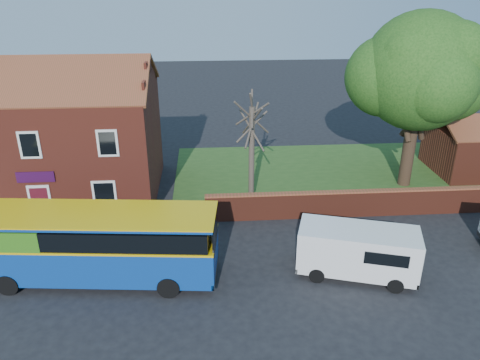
{
  "coord_description": "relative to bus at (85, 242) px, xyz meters",
  "views": [
    {
      "loc": [
        2.26,
        -16.21,
        12.77
      ],
      "look_at": [
        3.81,
        5.0,
        3.36
      ],
      "focal_mm": 35.0,
      "sensor_mm": 36.0,
      "label": 1
    }
  ],
  "objects": [
    {
      "name": "boundary_wall",
      "position": [
        16.28,
        4.97,
        -1.07
      ],
      "size": [
        22.0,
        0.38,
        1.6
      ],
      "color": "maroon",
      "rests_on": "ground"
    },
    {
      "name": "ground",
      "position": [
        3.28,
        -2.03,
        -1.88
      ],
      "size": [
        120.0,
        120.0,
        0.0
      ],
      "primitive_type": "plane",
      "color": "black",
      "rests_on": "ground"
    },
    {
      "name": "pavement",
      "position": [
        -3.72,
        3.72,
        -1.82
      ],
      "size": [
        18.0,
        3.5,
        0.12
      ],
      "primitive_type": "cube",
      "color": "gray",
      "rests_on": "ground"
    },
    {
      "name": "bare_tree",
      "position": [
        8.09,
        7.28,
        1.43
      ],
      "size": [
        2.42,
        2.89,
        6.46
      ],
      "color": "#4C4238",
      "rests_on": "ground"
    },
    {
      "name": "large_tree",
      "position": [
        18.46,
        9.24,
        5.3
      ],
      "size": [
        9.0,
        7.12,
        10.98
      ],
      "color": "black",
      "rests_on": "ground"
    },
    {
      "name": "kerb",
      "position": [
        -3.72,
        1.97,
        -1.81
      ],
      "size": [
        18.0,
        0.15,
        0.14
      ],
      "primitive_type": "cube",
      "color": "slate",
      "rests_on": "ground"
    },
    {
      "name": "van_near",
      "position": [
        12.19,
        -0.62,
        -0.58
      ],
      "size": [
        5.7,
        3.58,
        2.33
      ],
      "rotation": [
        0.0,
        0.0,
        -0.3
      ],
      "color": "white",
      "rests_on": "ground"
    },
    {
      "name": "grass_strip",
      "position": [
        16.28,
        10.97,
        -1.86
      ],
      "size": [
        26.0,
        12.0,
        0.04
      ],
      "primitive_type": "cube",
      "color": "#426B28",
      "rests_on": "ground"
    },
    {
      "name": "bus",
      "position": [
        0.0,
        0.0,
        0.0
      ],
      "size": [
        11.14,
        3.83,
        3.32
      ],
      "rotation": [
        0.0,
        0.0,
        -0.1
      ],
      "color": "#0D3D99",
      "rests_on": "ground"
    },
    {
      "name": "shop_building",
      "position": [
        -3.74,
        9.47,
        1.53
      ],
      "size": [
        12.3,
        8.13,
        10.5
      ],
      "color": "maroon",
      "rests_on": "ground"
    }
  ]
}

